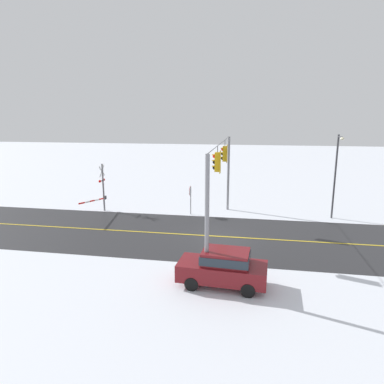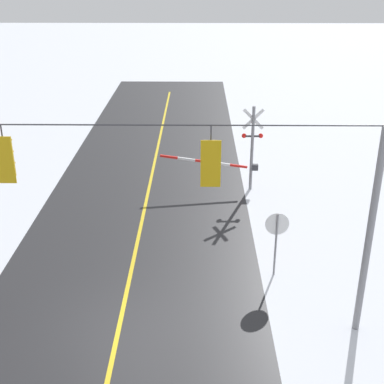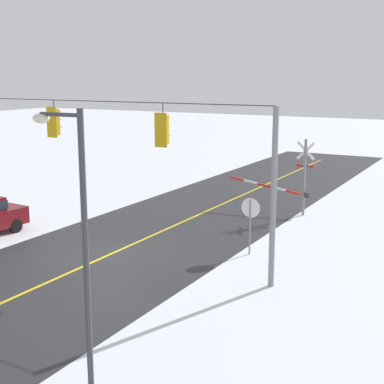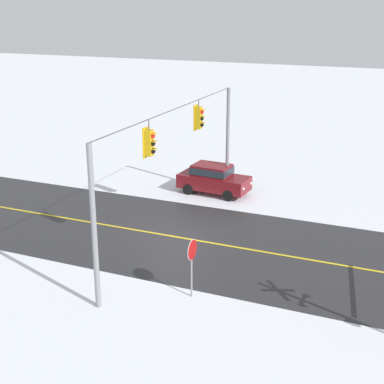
% 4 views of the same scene
% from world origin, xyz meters
% --- Properties ---
extents(ground_plane, '(160.00, 160.00, 0.00)m').
position_xyz_m(ground_plane, '(0.00, 0.00, 0.00)').
color(ground_plane, silver).
extents(road_asphalt, '(9.00, 80.00, 0.01)m').
position_xyz_m(road_asphalt, '(0.00, 6.00, 0.00)').
color(road_asphalt, '#28282B').
rests_on(road_asphalt, ground).
extents(lane_centre_line, '(0.14, 72.00, 0.01)m').
position_xyz_m(lane_centre_line, '(0.00, 6.00, 0.01)').
color(lane_centre_line, gold).
rests_on(lane_centre_line, ground).
extents(signal_span, '(14.20, 0.47, 6.22)m').
position_xyz_m(signal_span, '(0.00, -0.01, 4.03)').
color(signal_span, gray).
rests_on(signal_span, ground).
extents(stop_sign, '(0.80, 0.09, 2.35)m').
position_xyz_m(stop_sign, '(-4.95, -2.88, 1.71)').
color(stop_sign, gray).
rests_on(stop_sign, ground).
extents(parked_car_maroon, '(2.03, 4.29, 1.74)m').
position_xyz_m(parked_car_maroon, '(6.75, 0.76, 0.95)').
color(parked_car_maroon, maroon).
rests_on(parked_car_maroon, ground).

